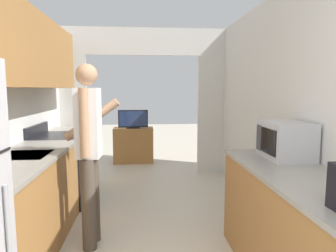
% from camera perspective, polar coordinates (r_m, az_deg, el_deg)
% --- Properties ---
extents(wall_right, '(0.06, 6.93, 2.50)m').
position_cam_1_polar(wall_right, '(2.69, 27.70, 1.21)').
color(wall_right, silver).
rests_on(wall_right, ground_plane).
extents(wall_far_with_doorway, '(3.19, 0.06, 2.50)m').
position_cam_1_polar(wall_far_with_doorway, '(5.15, -4.73, 6.78)').
color(wall_far_with_doorway, silver).
rests_on(wall_far_with_doorway, ground_plane).
extents(counter_left, '(0.62, 3.21, 0.89)m').
position_cam_1_polar(counter_left, '(3.35, -23.87, -11.62)').
color(counter_left, '#9E6B38').
rests_on(counter_left, ground_plane).
extents(counter_right, '(0.62, 2.17, 0.89)m').
position_cam_1_polar(counter_right, '(2.34, 26.02, -20.10)').
color(counter_right, '#9E6B38').
rests_on(counter_right, ground_plane).
extents(range_oven, '(0.66, 0.79, 1.03)m').
position_cam_1_polar(range_oven, '(4.21, -19.62, -7.57)').
color(range_oven, black).
rests_on(range_oven, ground_plane).
extents(person, '(0.55, 0.39, 1.71)m').
position_cam_1_polar(person, '(2.88, -14.81, -4.43)').
color(person, '#4C4238').
rests_on(person, ground_plane).
extents(microwave, '(0.35, 0.47, 0.32)m').
position_cam_1_polar(microwave, '(2.77, 21.45, -2.51)').
color(microwave, '#B7B7BC').
rests_on(microwave, counter_right).
extents(tv_cabinet, '(0.79, 0.42, 0.70)m').
position_cam_1_polar(tv_cabinet, '(6.16, -6.58, -3.60)').
color(tv_cabinet, '#9E6B38').
rests_on(tv_cabinet, ground_plane).
extents(television, '(0.59, 0.16, 0.37)m').
position_cam_1_polar(television, '(6.04, -6.66, 1.28)').
color(television, black).
rests_on(television, tv_cabinet).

